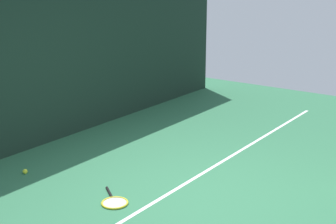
% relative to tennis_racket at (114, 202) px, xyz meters
% --- Properties ---
extents(ground_plane, '(12.00, 12.00, 0.00)m').
position_rel_tennis_racket_xyz_m(ground_plane, '(0.70, -0.68, -0.01)').
color(ground_plane, '#2D6B47').
extents(back_fence, '(10.00, 0.10, 2.32)m').
position_rel_tennis_racket_xyz_m(back_fence, '(0.70, 2.32, 1.15)').
color(back_fence, '#192D23').
rests_on(back_fence, ground).
extents(court_line, '(9.00, 0.05, 0.00)m').
position_rel_tennis_racket_xyz_m(court_line, '(0.70, -0.38, -0.01)').
color(court_line, white).
rests_on(court_line, ground).
extents(tennis_racket, '(0.50, 0.60, 0.03)m').
position_rel_tennis_racket_xyz_m(tennis_racket, '(0.00, 0.00, 0.00)').
color(tennis_racket, black).
rests_on(tennis_racket, ground).
extents(tennis_ball_near_player, '(0.07, 0.07, 0.07)m').
position_rel_tennis_racket_xyz_m(tennis_ball_near_player, '(-0.06, 1.55, 0.02)').
color(tennis_ball_near_player, '#CCE033').
rests_on(tennis_ball_near_player, ground).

